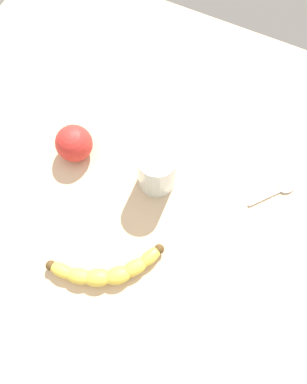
% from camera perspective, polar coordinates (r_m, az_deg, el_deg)
% --- Properties ---
extents(wooden_tabletop, '(1.20, 1.20, 0.03)m').
position_cam_1_polar(wooden_tabletop, '(0.72, -2.39, -7.50)').
color(wooden_tabletop, '#D5B58F').
rests_on(wooden_tabletop, ground).
extents(banana, '(0.14, 0.20, 0.03)m').
position_cam_1_polar(banana, '(0.69, -7.66, -12.76)').
color(banana, yellow).
rests_on(banana, wooden_tabletop).
extents(smoothie_glass, '(0.08, 0.08, 0.11)m').
position_cam_1_polar(smoothie_glass, '(0.69, 0.57, 3.61)').
color(smoothie_glass, silver).
rests_on(smoothie_glass, wooden_tabletop).
extents(apple_fruit, '(0.08, 0.08, 0.08)m').
position_cam_1_polar(apple_fruit, '(0.76, -12.92, 7.79)').
color(apple_fruit, red).
rests_on(apple_fruit, wooden_tabletop).
extents(teaspoon, '(0.10, 0.08, 0.01)m').
position_cam_1_polar(teaspoon, '(0.78, 20.72, 0.49)').
color(teaspoon, silver).
rests_on(teaspoon, wooden_tabletop).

